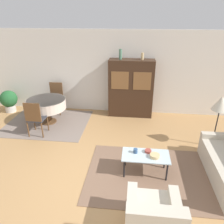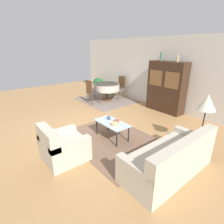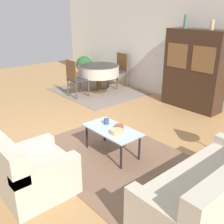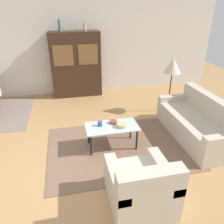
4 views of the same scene
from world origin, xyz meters
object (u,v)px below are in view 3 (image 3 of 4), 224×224
potted_plant (84,66)px  armchair (32,172)px  coffee_table (112,132)px  cup (106,121)px  dining_chair_near (75,77)px  vase_tall (186,21)px  dining_table (99,71)px  vase_short (212,25)px  display_cabinet (194,70)px  bowl (117,132)px  bowl_small (119,127)px  dining_chair_far (119,68)px  couch (213,191)px

potted_plant → armchair: bearing=-41.7°
coffee_table → cup: bearing=164.1°
dining_chair_near → vase_tall: (2.17, 1.68, 1.42)m
dining_table → dining_chair_near: (-0.00, -0.81, -0.04)m
vase_short → potted_plant: (-4.45, -0.22, -1.53)m
display_cabinet → cup: (0.21, -2.87, -0.42)m
cup → bowl: size_ratio=0.46×
bowl → dining_table: bearing=145.9°
cup → bowl_small: 0.27m
display_cabinet → bowl_small: (0.48, -2.81, -0.44)m
armchair → dining_table: (-3.03, 3.49, 0.30)m
dining_chair_far → bowl: bearing=136.9°
dining_table → armchair: bearing=-49.0°
coffee_table → vase_tall: vase_tall is taller
dining_chair_near → vase_tall: size_ratio=3.33×
vase_short → potted_plant: size_ratio=0.28×
dining_chair_near → potted_plant: size_ratio=1.34×
armchair → bowl_small: (-0.03, 1.54, 0.17)m
coffee_table → dining_chair_near: (-2.95, 1.25, 0.17)m
display_cabinet → cup: size_ratio=19.81×
dining_chair_near → vase_short: 3.57m
dining_chair_far → couch: bearing=148.6°
dining_table → display_cabinet: bearing=19.0°
dining_chair_near → vase_short: (2.83, 1.68, 1.38)m
display_cabinet → vase_short: (0.31, 0.00, 1.03)m
armchair → bowl: (0.10, 1.38, 0.18)m
couch → cup: bearing=87.6°
dining_chair_far → vase_short: bearing=-178.9°
coffee_table → bowl: size_ratio=4.88×
coffee_table → vase_tall: size_ratio=3.25×
coffee_table → vase_short: (-0.12, 2.93, 1.55)m
bowl → potted_plant: (-4.74, 2.76, -0.06)m
dining_chair_near → vase_tall: 3.09m
armchair → coffee_table: armchair is taller
coffee_table → armchair: bearing=-86.7°
dining_chair_far → bowl_small: bearing=137.4°
cup → armchair: bearing=-78.7°
dining_chair_far → potted_plant: (-1.62, -0.16, -0.15)m
armchair → potted_plant: (-4.65, 4.14, 0.12)m
vase_short → dining_table: bearing=-163.0°
dining_table → vase_short: 3.25m
bowl → display_cabinet: bearing=101.5°
armchair → vase_tall: vase_tall is taller
couch → display_cabinet: (-2.22, 2.95, 0.62)m
armchair → dining_chair_far: size_ratio=0.85×
bowl_small → vase_short: vase_short is taller
potted_plant → dining_table: bearing=-21.8°
dining_chair_near → cup: size_ratio=10.84×
dining_chair_far → vase_tall: size_ratio=3.33×
armchair → display_cabinet: (-0.51, 4.36, 0.62)m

